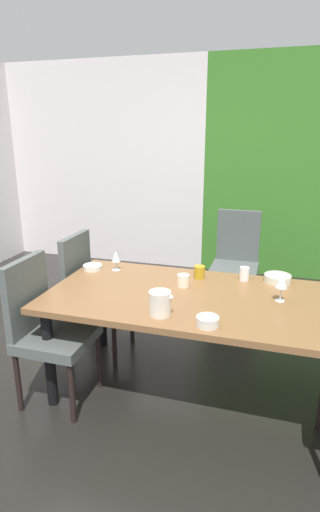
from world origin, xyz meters
TOP-DOWN VIEW (x-y plane):
  - ground_plane at (0.00, 0.00)m, footprint 5.25×5.22m
  - back_panel_interior at (-1.23, 2.56)m, footprint 2.80×0.10m
  - garden_window_panel at (1.40, 2.56)m, footprint 2.45×0.10m
  - dining_table at (0.71, -0.07)m, footprint 2.09×0.99m
  - chair_left_far at (-0.29, 0.26)m, footprint 0.45×0.44m
  - chair_head_far at (0.73, 1.38)m, footprint 0.44×0.45m
  - chair_left_near at (-0.29, -0.40)m, footprint 0.45×0.44m
  - wine_glass_near_window at (-0.05, 0.24)m, footprint 0.07×0.07m
  - wine_glass_front at (1.15, -0.01)m, footprint 0.07×0.07m
  - serving_bowl_east at (0.77, -0.46)m, footprint 0.12×0.12m
  - serving_bowl_west at (-0.23, 0.20)m, footprint 0.14×0.14m
  - serving_bowl_left at (1.13, 0.33)m, footprint 0.18×0.18m
  - cup_center at (0.58, 0.25)m, footprint 0.08×0.08m
  - cup_rear at (0.51, 0.06)m, footprint 0.08×0.08m
  - cup_north at (0.90, 0.30)m, footprint 0.07×0.07m
  - pitcher_corner at (0.49, -0.41)m, footprint 0.14×0.13m

SIDE VIEW (x-z plane):
  - ground_plane at x=0.00m, z-range -0.02..0.00m
  - chair_left_far at x=-0.29m, z-range 0.05..1.01m
  - chair_left_near at x=-0.29m, z-range 0.05..1.02m
  - chair_head_far at x=0.73m, z-range 0.05..1.04m
  - dining_table at x=0.71m, z-range 0.29..1.01m
  - serving_bowl_west at x=-0.23m, z-range 0.72..0.75m
  - serving_bowl_left at x=1.13m, z-range 0.72..0.77m
  - serving_bowl_east at x=0.77m, z-range 0.72..0.77m
  - cup_rear at x=0.51m, z-range 0.72..0.80m
  - cup_center at x=0.58m, z-range 0.72..0.81m
  - cup_north at x=0.90m, z-range 0.72..0.81m
  - pitcher_corner at x=0.49m, z-range 0.72..0.86m
  - wine_glass_near_window at x=-0.05m, z-range 0.75..0.90m
  - wine_glass_front at x=1.15m, z-range 0.76..0.94m
  - back_panel_interior at x=-1.23m, z-range 0.00..2.59m
  - garden_window_panel at x=1.40m, z-range 0.00..2.59m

